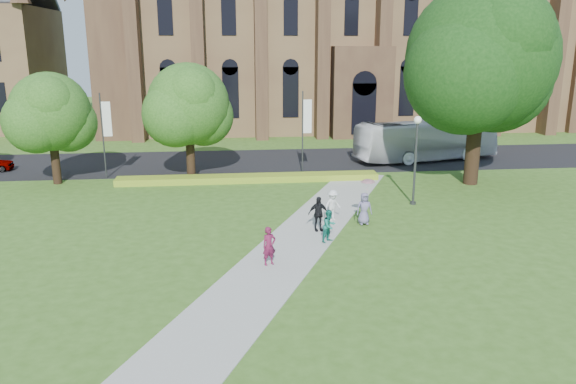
{
  "coord_description": "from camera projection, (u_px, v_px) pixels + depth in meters",
  "views": [
    {
      "loc": [
        -3.29,
        -24.6,
        9.26
      ],
      "look_at": [
        -0.24,
        4.09,
        1.6
      ],
      "focal_mm": 35.0,
      "sensor_mm": 36.0,
      "label": 1
    }
  ],
  "objects": [
    {
      "name": "road",
      "position": [
        270.0,
        161.0,
        45.58
      ],
      "size": [
        160.0,
        10.0,
        0.02
      ],
      "primitive_type": "cube",
      "color": "black",
      "rests_on": "ground"
    },
    {
      "name": "street_tree_1",
      "position": [
        188.0,
        104.0,
        38.34
      ],
      "size": [
        5.6,
        5.6,
        8.05
      ],
      "color": "#332114",
      "rests_on": "ground"
    },
    {
      "name": "pedestrian_0",
      "position": [
        269.0,
        246.0,
        23.96
      ],
      "size": [
        0.73,
        0.61,
        1.69
      ],
      "primitive_type": "imported",
      "rotation": [
        0.0,
        0.0,
        0.4
      ],
      "color": "maroon",
      "rests_on": "footpath"
    },
    {
      "name": "streetlamp",
      "position": [
        416.0,
        150.0,
        32.53
      ],
      "size": [
        0.44,
        0.44,
        5.24
      ],
      "color": "#38383D",
      "rests_on": "ground"
    },
    {
      "name": "pedestrian_4",
      "position": [
        364.0,
        209.0,
        29.38
      ],
      "size": [
        0.85,
        0.58,
        1.69
      ],
      "primitive_type": "imported",
      "rotation": [
        0.0,
        0.0,
        0.05
      ],
      "color": "slate",
      "rests_on": "footpath"
    },
    {
      "name": "parasol",
      "position": [
        368.0,
        187.0,
        29.2
      ],
      "size": [
        0.82,
        0.82,
        0.64
      ],
      "primitive_type": "imported",
      "rotation": [
        0.0,
        0.0,
        -0.14
      ],
      "color": "#C98E98",
      "rests_on": "pedestrian_4"
    },
    {
      "name": "tour_coach",
      "position": [
        426.0,
        140.0,
        45.44
      ],
      "size": [
        12.27,
        5.37,
        3.33
      ],
      "primitive_type": "imported",
      "rotation": [
        0.0,
        0.0,
        1.79
      ],
      "color": "white",
      "rests_on": "road"
    },
    {
      "name": "pedestrian_1",
      "position": [
        329.0,
        226.0,
        26.76
      ],
      "size": [
        0.97,
        0.94,
        1.58
      ],
      "primitive_type": "imported",
      "rotation": [
        0.0,
        0.0,
        0.66
      ],
      "color": "#167060",
      "rests_on": "footpath"
    },
    {
      "name": "ground",
      "position": [
        302.0,
        247.0,
        26.36
      ],
      "size": [
        160.0,
        160.0,
        0.0
      ],
      "primitive_type": "plane",
      "color": "#385B1B",
      "rests_on": "ground"
    },
    {
      "name": "pedestrian_2",
      "position": [
        333.0,
        205.0,
        30.06
      ],
      "size": [
        1.24,
        1.07,
        1.66
      ],
      "primitive_type": "imported",
      "rotation": [
        0.0,
        0.0,
        0.52
      ],
      "color": "silver",
      "rests_on": "footpath"
    },
    {
      "name": "footpath",
      "position": [
        300.0,
        239.0,
        27.32
      ],
      "size": [
        15.58,
        28.54,
        0.04
      ],
      "primitive_type": "cube",
      "rotation": [
        0.0,
        0.0,
        -0.44
      ],
      "color": "#B2B2A8",
      "rests_on": "ground"
    },
    {
      "name": "cathedral",
      "position": [
        346.0,
        9.0,
        62.23
      ],
      "size": [
        52.6,
        18.25,
        28.0
      ],
      "color": "brown",
      "rests_on": "ground"
    },
    {
      "name": "flower_hedge",
      "position": [
        249.0,
        178.0,
        38.78
      ],
      "size": [
        18.0,
        1.4,
        0.45
      ],
      "primitive_type": "cube",
      "color": "gold",
      "rests_on": "ground"
    },
    {
      "name": "pedestrian_3",
      "position": [
        318.0,
        214.0,
        28.33
      ],
      "size": [
        1.1,
        0.58,
        1.78
      ],
      "primitive_type": "imported",
      "rotation": [
        0.0,
        0.0,
        0.14
      ],
      "color": "black",
      "rests_on": "footpath"
    },
    {
      "name": "banner_pole_0",
      "position": [
        304.0,
        128.0,
        40.31
      ],
      "size": [
        0.7,
        0.1,
        6.0
      ],
      "color": "#38383D",
      "rests_on": "ground"
    },
    {
      "name": "large_tree",
      "position": [
        481.0,
        58.0,
        36.11
      ],
      "size": [
        9.6,
        9.6,
        13.2
      ],
      "color": "#332114",
      "rests_on": "ground"
    },
    {
      "name": "banner_pole_1",
      "position": [
        104.0,
        131.0,
        38.88
      ],
      "size": [
        0.7,
        0.1,
        6.0
      ],
      "color": "#38383D",
      "rests_on": "ground"
    },
    {
      "name": "street_tree_0",
      "position": [
        50.0,
        112.0,
        37.03
      ],
      "size": [
        5.2,
        5.2,
        7.5
      ],
      "color": "#332114",
      "rests_on": "ground"
    }
  ]
}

